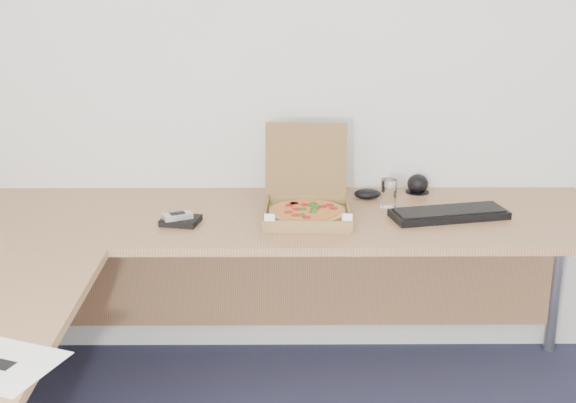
{
  "coord_description": "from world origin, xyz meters",
  "views": [
    {
      "loc": [
        -0.47,
        -1.38,
        1.67
      ],
      "look_at": [
        -0.45,
        1.28,
        0.82
      ],
      "focal_mm": 48.98,
      "sensor_mm": 36.0,
      "label": 1
    }
  ],
  "objects_px": {
    "desk": "(173,266)",
    "keyboard": "(449,214)",
    "wallet": "(181,221)",
    "drinking_glass": "(389,193)",
    "pizza_box": "(307,207)"
  },
  "relations": [
    {
      "from": "desk",
      "to": "keyboard",
      "type": "distance_m",
      "value": 1.05
    },
    {
      "from": "desk",
      "to": "wallet",
      "type": "relative_size",
      "value": 18.93
    },
    {
      "from": "desk",
      "to": "wallet",
      "type": "bearing_deg",
      "value": 92.61
    },
    {
      "from": "drinking_glass",
      "to": "keyboard",
      "type": "height_order",
      "value": "drinking_glass"
    },
    {
      "from": "pizza_box",
      "to": "desk",
      "type": "bearing_deg",
      "value": -135.65
    },
    {
      "from": "keyboard",
      "to": "wallet",
      "type": "distance_m",
      "value": 0.99
    },
    {
      "from": "pizza_box",
      "to": "drinking_glass",
      "type": "xyz_separation_m",
      "value": [
        0.32,
        0.12,
        0.02
      ]
    },
    {
      "from": "pizza_box",
      "to": "wallet",
      "type": "distance_m",
      "value": 0.47
    },
    {
      "from": "desk",
      "to": "drinking_glass",
      "type": "distance_m",
      "value": 0.93
    },
    {
      "from": "drinking_glass",
      "to": "keyboard",
      "type": "xyz_separation_m",
      "value": [
        0.21,
        -0.13,
        -0.04
      ]
    },
    {
      "from": "pizza_box",
      "to": "drinking_glass",
      "type": "height_order",
      "value": "pizza_box"
    },
    {
      "from": "drinking_glass",
      "to": "keyboard",
      "type": "bearing_deg",
      "value": -32.73
    },
    {
      "from": "keyboard",
      "to": "wallet",
      "type": "xyz_separation_m",
      "value": [
        -0.99,
        -0.06,
        -0.0
      ]
    },
    {
      "from": "desk",
      "to": "pizza_box",
      "type": "height_order",
      "value": "pizza_box"
    },
    {
      "from": "desk",
      "to": "drinking_glass",
      "type": "bearing_deg",
      "value": 34.39
    }
  ]
}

